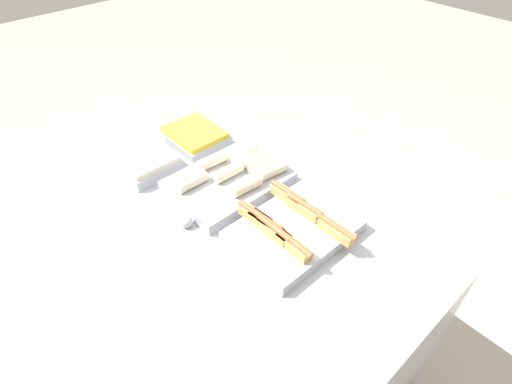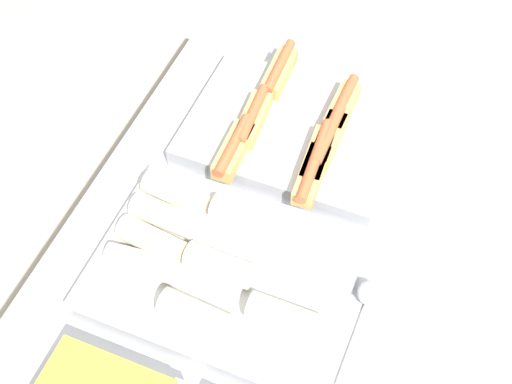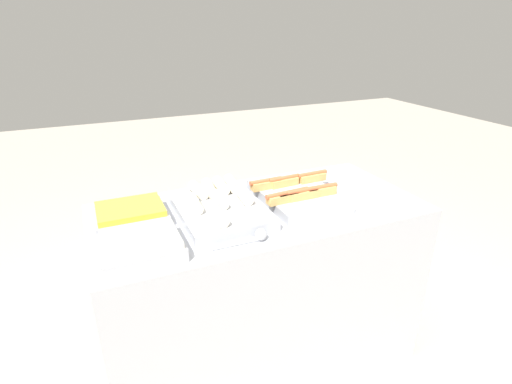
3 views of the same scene
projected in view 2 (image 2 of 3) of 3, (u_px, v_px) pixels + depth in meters
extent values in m
plane|color=#ADA393|center=(258.00, 369.00, 2.18)|extent=(12.00, 12.00, 0.00)
cube|color=#A8AAB2|center=(259.00, 304.00, 1.83)|extent=(1.48, 0.71, 0.87)
cube|color=#A8AAB2|center=(292.00, 134.00, 1.56)|extent=(0.33, 0.45, 0.05)
cube|color=tan|center=(233.00, 151.00, 1.48)|extent=(0.14, 0.05, 0.04)
cylinder|color=#C15633|center=(233.00, 145.00, 1.46)|extent=(0.16, 0.03, 0.02)
cube|color=tan|center=(253.00, 120.00, 1.53)|extent=(0.14, 0.05, 0.04)
cylinder|color=#C15633|center=(253.00, 113.00, 1.51)|extent=(0.16, 0.03, 0.02)
cube|color=tan|center=(317.00, 157.00, 1.47)|extent=(0.14, 0.05, 0.04)
cylinder|color=#C15633|center=(318.00, 151.00, 1.45)|extent=(0.16, 0.03, 0.02)
cube|color=tan|center=(328.00, 140.00, 1.49)|extent=(0.14, 0.04, 0.04)
cylinder|color=#C15633|center=(329.00, 134.00, 1.48)|extent=(0.16, 0.02, 0.02)
cube|color=tan|center=(311.00, 175.00, 1.44)|extent=(0.14, 0.05, 0.04)
cylinder|color=#C15633|center=(312.00, 169.00, 1.42)|extent=(0.16, 0.03, 0.02)
cube|color=tan|center=(341.00, 109.00, 1.54)|extent=(0.14, 0.05, 0.04)
cylinder|color=#C15633|center=(342.00, 102.00, 1.53)|extent=(0.16, 0.02, 0.02)
cube|color=tan|center=(279.00, 72.00, 1.61)|extent=(0.14, 0.05, 0.04)
cylinder|color=#C15633|center=(279.00, 66.00, 1.59)|extent=(0.16, 0.03, 0.02)
cube|color=#A8AAB2|center=(222.00, 277.00, 1.35)|extent=(0.35, 0.48, 0.05)
cylinder|color=beige|center=(244.00, 216.00, 1.37)|extent=(0.06, 0.14, 0.05)
cylinder|color=beige|center=(152.00, 240.00, 1.34)|extent=(0.07, 0.14, 0.05)
cylinder|color=beige|center=(141.00, 263.00, 1.31)|extent=(0.07, 0.14, 0.05)
cylinder|color=beige|center=(175.00, 193.00, 1.40)|extent=(0.07, 0.14, 0.05)
cylinder|color=beige|center=(164.00, 216.00, 1.37)|extent=(0.06, 0.13, 0.05)
cylinder|color=beige|center=(284.00, 316.00, 1.25)|extent=(0.05, 0.13, 0.05)
cylinder|color=beige|center=(219.00, 265.00, 1.31)|extent=(0.05, 0.13, 0.05)
cylinder|color=beige|center=(196.00, 315.00, 1.25)|extent=(0.06, 0.14, 0.05)
cylinder|color=#B2B5BA|center=(353.00, 343.00, 1.29)|extent=(0.20, 0.01, 0.01)
sphere|color=#B2B5BA|center=(370.00, 293.00, 1.33)|extent=(0.05, 0.05, 0.05)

